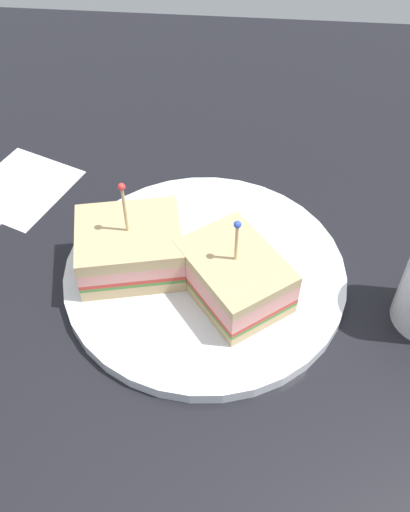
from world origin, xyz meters
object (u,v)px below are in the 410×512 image
at_px(sandwich_half_front, 234,276).
at_px(fork, 7,211).
at_px(napkin, 21,187).
at_px(sandwich_half_back, 130,247).
at_px(plate, 205,273).

height_order(sandwich_half_front, fork, sandwich_half_front).
bearing_deg(sandwich_half_front, napkin, 60.66).
relative_size(sandwich_half_front, fork, 1.21).
height_order(napkin, fork, fork).
bearing_deg(napkin, sandwich_half_front, -119.34).
bearing_deg(sandwich_half_back, plate, -90.75).
bearing_deg(fork, plate, -107.99).
bearing_deg(fork, sandwich_half_back, -115.19).
xyz_separation_m(sandwich_half_front, napkin, (0.15, 0.26, -0.04)).
distance_m(sandwich_half_back, napkin, 0.20).
relative_size(sandwich_half_back, napkin, 1.01).
distance_m(plate, napkin, 0.26).
height_order(plate, fork, plate).
bearing_deg(sandwich_half_back, fork, 64.81).
relative_size(plate, napkin, 2.44).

